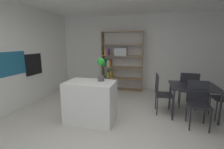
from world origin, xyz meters
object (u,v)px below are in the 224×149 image
at_px(potted_plant_on_island, 101,67).
at_px(open_bookshelf, 119,61).
at_px(dining_chair_far, 188,87).
at_px(built_in_oven, 34,64).
at_px(dining_table, 193,89).
at_px(kitchen_island, 91,102).
at_px(dining_chair_island_side, 160,90).
at_px(dining_chair_near, 198,99).

height_order(potted_plant_on_island, open_bookshelf, open_bookshelf).
bearing_deg(dining_chair_far, built_in_oven, 12.09).
xyz_separation_m(built_in_oven, dining_table, (4.26, 0.10, -0.45)).
bearing_deg(dining_chair_far, potted_plant_on_island, 34.85).
bearing_deg(kitchen_island, dining_chair_far, 30.48).
distance_m(kitchen_island, potted_plant_on_island, 0.79).
relative_size(built_in_oven, open_bookshelf, 0.29).
xyz_separation_m(built_in_oven, kitchen_island, (2.04, -0.75, -0.66)).
xyz_separation_m(built_in_oven, potted_plant_on_island, (2.24, -0.62, 0.09)).
bearing_deg(built_in_oven, potted_plant_on_island, -15.44).
bearing_deg(dining_table, dining_chair_far, 91.10).
height_order(open_bookshelf, dining_chair_far, open_bookshelf).
bearing_deg(dining_chair_far, dining_table, 95.80).
distance_m(potted_plant_on_island, dining_table, 2.21).
height_order(potted_plant_on_island, dining_chair_far, potted_plant_on_island).
xyz_separation_m(dining_chair_far, dining_chair_island_side, (-0.73, -0.46, -0.00)).
bearing_deg(potted_plant_on_island, dining_chair_near, 7.36).
bearing_deg(kitchen_island, built_in_oven, 159.76).
xyz_separation_m(open_bookshelf, dining_chair_near, (2.14, -2.18, -0.51)).
distance_m(open_bookshelf, dining_chair_far, 2.54).
relative_size(potted_plant_on_island, dining_chair_near, 0.54).
distance_m(open_bookshelf, dining_table, 2.78).
bearing_deg(dining_chair_near, dining_chair_island_side, 149.29).
height_order(kitchen_island, open_bookshelf, open_bookshelf).
distance_m(dining_table, dining_chair_far, 0.46).
distance_m(open_bookshelf, dining_chair_island_side, 2.29).
bearing_deg(dining_chair_far, dining_chair_island_side, 36.93).
height_order(potted_plant_on_island, dining_chair_near, potted_plant_on_island).
relative_size(built_in_oven, potted_plant_on_island, 1.19).
relative_size(built_in_oven, kitchen_island, 0.58).
bearing_deg(dining_chair_near, open_bookshelf, 135.16).
xyz_separation_m(dining_chair_near, dining_chair_island_side, (-0.74, 0.45, 0.01)).
bearing_deg(dining_table, dining_chair_near, -89.86).
bearing_deg(dining_table, open_bookshelf, 141.17).
bearing_deg(built_in_oven, dining_chair_island_side, 1.50).
xyz_separation_m(kitchen_island, dining_chair_near, (2.22, 0.39, 0.11)).
bearing_deg(open_bookshelf, built_in_oven, -139.16).
xyz_separation_m(potted_plant_on_island, dining_table, (2.02, 0.72, -0.54)).
relative_size(dining_table, dining_chair_near, 1.10).
relative_size(open_bookshelf, dining_table, 2.04).
xyz_separation_m(built_in_oven, dining_chair_near, (4.26, -0.36, -0.55)).
bearing_deg(dining_table, potted_plant_on_island, -160.44).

